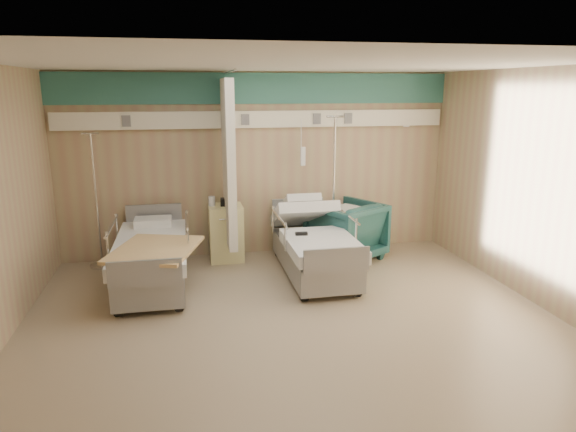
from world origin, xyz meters
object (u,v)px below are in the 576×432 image
(visitor_armchair, at_px, (346,231))
(iv_stand_right, at_px, (333,228))
(bed_left, at_px, (152,264))
(iv_stand_left, at_px, (100,240))
(bedside_cabinet, at_px, (226,233))
(bed_right, at_px, (314,253))

(visitor_armchair, xyz_separation_m, iv_stand_right, (-0.15, 0.20, -0.00))
(bed_left, bearing_deg, iv_stand_right, 16.42)
(bed_left, relative_size, iv_stand_left, 1.10)
(bedside_cabinet, xyz_separation_m, iv_stand_right, (1.65, -0.10, 0.02))
(iv_stand_left, bearing_deg, bed_left, -50.83)
(bed_left, relative_size, bedside_cabinet, 2.54)
(bed_left, bearing_deg, visitor_armchair, 11.89)
(visitor_armchair, height_order, iv_stand_left, iv_stand_left)
(bed_right, distance_m, bedside_cabinet, 1.46)
(iv_stand_right, bearing_deg, bed_right, -122.15)
(bed_right, xyz_separation_m, iv_stand_right, (0.50, 0.80, 0.13))
(bed_right, relative_size, iv_stand_left, 1.10)
(iv_stand_right, bearing_deg, bed_left, -163.58)
(visitor_armchair, bearing_deg, bedside_cabinet, -38.21)
(bed_left, height_order, iv_stand_right, iv_stand_right)
(bed_right, bearing_deg, visitor_armchair, 42.71)
(iv_stand_left, bearing_deg, iv_stand_right, -2.65)
(iv_stand_left, bearing_deg, visitor_armchair, -5.61)
(bed_right, bearing_deg, iv_stand_right, 57.85)
(bed_left, bearing_deg, iv_stand_left, 129.17)
(visitor_armchair, relative_size, iv_stand_left, 0.50)
(bed_right, distance_m, iv_stand_left, 3.13)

